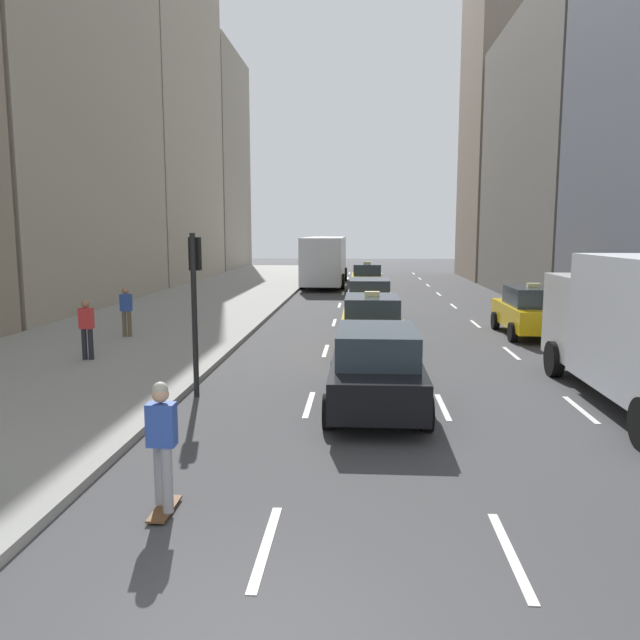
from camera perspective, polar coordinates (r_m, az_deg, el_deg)
sidewalk_left at (r=32.91m, az=-10.06°, el=1.76°), size 8.00×66.00×0.15m
lane_markings at (r=28.04m, az=7.31°, el=0.60°), size 5.72×56.00×0.01m
building_row_left at (r=40.33m, az=-19.38°, el=21.73°), size 6.00×63.74×33.06m
building_row_right at (r=34.24m, az=24.74°, el=23.30°), size 6.00×51.42×36.24m
taxi_lead at (r=22.99m, az=18.71°, el=0.79°), size 2.02×4.40×1.87m
taxi_second at (r=37.35m, az=4.31°, el=3.84°), size 2.02×4.40×1.87m
taxi_third at (r=18.87m, az=4.75°, el=-0.32°), size 2.02×4.40×1.87m
sedan_black_near at (r=12.86m, az=5.16°, el=-4.33°), size 2.02×4.79×1.71m
sedan_silver_behind at (r=25.59m, az=4.52°, el=1.90°), size 2.02×4.55×1.73m
city_bus at (r=42.63m, az=0.47°, el=5.61°), size 2.80×11.61×3.25m
skateboarder at (r=8.39m, az=-14.24°, el=-10.69°), size 0.36×0.80×1.75m
pedestrian_mid_block at (r=18.13m, az=-20.56°, el=-0.55°), size 0.36×0.22×1.65m
pedestrian_far_walking at (r=21.72m, az=-17.30°, el=0.95°), size 0.36×0.22×1.65m
traffic_light_pole at (r=13.89m, az=-11.37°, el=2.89°), size 0.24×0.42×3.60m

